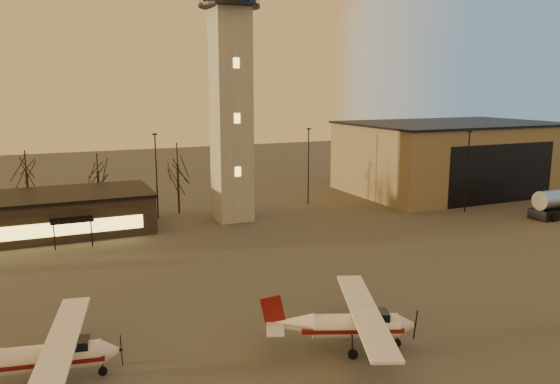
% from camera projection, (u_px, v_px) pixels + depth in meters
% --- Properties ---
extents(ground, '(220.00, 220.00, 0.00)m').
position_uv_depth(ground, '(376.00, 314.00, 37.69)').
color(ground, '#413F3C').
rests_on(ground, ground).
extents(control_tower, '(6.80, 6.80, 32.60)m').
position_uv_depth(control_tower, '(231.00, 79.00, 61.51)').
color(control_tower, gray).
rests_on(control_tower, ground).
extents(hangar, '(30.60, 20.60, 10.30)m').
position_uv_depth(hangar, '(451.00, 157.00, 81.58)').
color(hangar, '#7F7053').
rests_on(hangar, ground).
extents(terminal, '(25.40, 12.20, 4.30)m').
position_uv_depth(terminal, '(28.00, 216.00, 57.18)').
color(terminal, black).
rests_on(terminal, ground).
extents(light_poles, '(58.50, 12.25, 10.14)m').
position_uv_depth(light_poles, '(233.00, 173.00, 64.68)').
color(light_poles, black).
rests_on(light_poles, ground).
extents(tree_row, '(37.20, 9.20, 8.80)m').
position_uv_depth(tree_row, '(101.00, 166.00, 66.22)').
color(tree_row, black).
rests_on(tree_row, ground).
extents(cessna_front, '(9.92, 12.01, 3.40)m').
position_uv_depth(cessna_front, '(357.00, 329.00, 32.58)').
color(cessna_front, silver).
rests_on(cessna_front, ground).
extents(cessna_rear, '(9.58, 12.05, 3.31)m').
position_uv_depth(cessna_rear, '(55.00, 361.00, 28.90)').
color(cessna_rear, silver).
rests_on(cessna_rear, ground).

